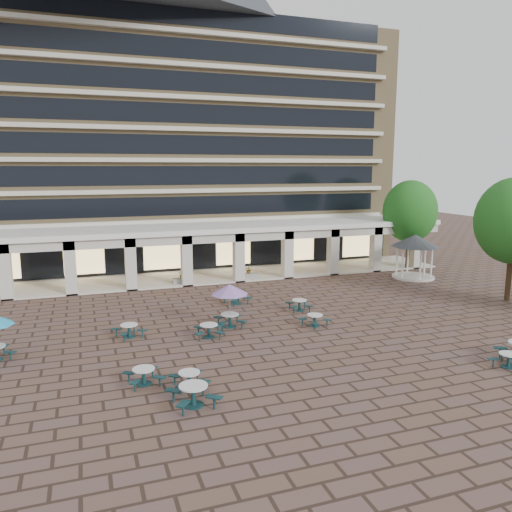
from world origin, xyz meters
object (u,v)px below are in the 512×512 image
object	(u,v)px
picnic_table_1	(193,393)
picnic_table_2	(509,359)
picnic_table_0	(189,378)
planter_left	(182,279)
gazebo	(415,246)
planter_right	(249,274)

from	to	relation	value
picnic_table_1	picnic_table_2	xyz separation A→B (m)	(14.51, -1.05, -0.11)
picnic_table_0	planter_left	bearing A→B (deg)	75.51
picnic_table_0	planter_left	distance (m)	18.91
gazebo	planter_left	world-z (taller)	gazebo
picnic_table_1	gazebo	bearing A→B (deg)	29.70
picnic_table_1	planter_left	xyz separation A→B (m)	(3.47, 20.28, -0.08)
picnic_table_0	picnic_table_1	xyz separation A→B (m)	(-0.18, -1.66, 0.10)
picnic_table_0	picnic_table_1	bearing A→B (deg)	-100.56
picnic_table_2	picnic_table_1	bearing A→B (deg)	152.56
picnic_table_1	planter_left	distance (m)	20.57
planter_left	planter_right	world-z (taller)	planter_right
picnic_table_2	planter_right	world-z (taller)	planter_right
planter_left	gazebo	bearing A→B (deg)	-11.85
picnic_table_1	planter_right	world-z (taller)	planter_right
picnic_table_2	gazebo	size ratio (longest dim) A/B	0.47
picnic_table_1	picnic_table_0	bearing A→B (deg)	77.17
planter_left	picnic_table_2	bearing A→B (deg)	-62.62
gazebo	planter_right	bearing A→B (deg)	163.40
gazebo	picnic_table_1	bearing A→B (deg)	-143.57
planter_left	planter_right	distance (m)	5.54
planter_left	picnic_table_0	bearing A→B (deg)	-100.02
picnic_table_2	planter_left	distance (m)	24.02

